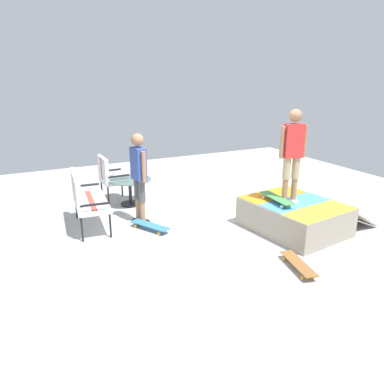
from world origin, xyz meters
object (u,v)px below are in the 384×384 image
patio_chair_near_house (109,175)px  skateboard_on_ramp (276,198)px  patio_bench (84,196)px  person_watching (139,172)px  person_skater (293,150)px  patio_table (130,187)px  skate_ramp (295,216)px  skateboard_by_bench (150,226)px  skateboard_spare (298,264)px

patio_chair_near_house → skateboard_on_ramp: (-2.90, -2.22, 0.01)m
patio_chair_near_house → patio_bench: bearing=148.1°
patio_bench → person_watching: size_ratio=0.76×
person_skater → patio_table: bearing=39.0°
person_watching → skateboard_on_ramp: person_watching is taller
skate_ramp → skateboard_on_ramp: 0.52m
skate_ramp → patio_bench: patio_bench is taller
skate_ramp → person_watching: bearing=56.5°
skate_ramp → patio_bench: size_ratio=1.72×
skate_ramp → person_skater: bearing=73.6°
person_watching → skate_ramp: bearing=-123.5°
person_watching → person_skater: size_ratio=1.05×
patio_table → person_watching: bearing=172.5°
skate_ramp → patio_table: (2.64, 2.24, 0.14)m
patio_chair_near_house → person_watching: size_ratio=0.60×
skateboard_on_ramp → skateboard_by_bench: bearing=62.5°
patio_chair_near_house → patio_table: (-0.38, -0.34, -0.21)m
skate_ramp → person_skater: (0.04, 0.15, 1.21)m
skateboard_by_bench → skate_ramp: bearing=-116.0°
patio_chair_near_house → person_skater: size_ratio=0.63×
patio_bench → patio_table: bearing=-52.0°
patio_table → skateboard_spare: (-3.78, -1.31, -0.32)m
patio_bench → patio_table: patio_bench is taller
patio_chair_near_house → skateboard_spare: patio_chair_near_house is taller
patio_bench → skateboard_spare: 3.83m
skateboard_on_ramp → person_skater: bearing=-107.6°
patio_bench → skateboard_on_ramp: 3.42m
skateboard_spare → patio_table: bearing=19.1°
person_skater → skateboard_by_bench: person_skater is taller
patio_bench → skateboard_on_ramp: bearing=-118.7°
patio_table → person_skater: person_skater is taller
skateboard_on_ramp → person_watching: bearing=54.1°
skate_ramp → skateboard_spare: skate_ramp is taller
person_skater → skateboard_by_bench: (1.10, 2.21, -1.39)m
patio_table → skate_ramp: bearing=-139.6°
patio_chair_near_house → patio_table: patio_chair_near_house is taller
patio_bench → skateboard_spare: (-2.91, -2.43, -0.53)m
patio_chair_near_house → person_skater: bearing=-140.6°
patio_bench → person_skater: person_skater is taller
person_watching → skateboard_by_bench: 1.00m
person_watching → skateboard_on_ramp: bearing=-125.9°
skate_ramp → patio_table: size_ratio=2.47×
skateboard_spare → patio_chair_near_house: bearing=21.7°
person_watching → skateboard_spare: person_watching is taller
patio_table → skateboard_by_bench: size_ratio=1.12×
patio_chair_near_house → skateboard_on_ramp: patio_chair_near_house is taller
patio_bench → person_watching: (-0.18, -0.98, 0.37)m
skate_ramp → skateboard_by_bench: skate_ramp is taller
skateboard_spare → skateboard_on_ramp: size_ratio=1.02×
skate_ramp → person_watching: 2.95m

